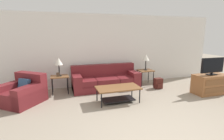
% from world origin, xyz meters
% --- Properties ---
extents(ground_plane, '(24.00, 24.00, 0.00)m').
position_xyz_m(ground_plane, '(0.00, 0.00, 0.00)').
color(ground_plane, gray).
extents(wall_back, '(9.18, 0.06, 2.60)m').
position_xyz_m(wall_back, '(0.00, 3.83, 1.30)').
color(wall_back, white).
rests_on(wall_back, ground_plane).
extents(couch, '(2.31, 0.91, 0.82)m').
position_xyz_m(couch, '(-0.12, 3.29, 0.30)').
color(couch, maroon).
rests_on(couch, ground_plane).
extents(armchair, '(1.39, 1.40, 0.80)m').
position_xyz_m(armchair, '(-2.68, 2.72, 0.28)').
color(armchair, maroon).
rests_on(armchair, ground_plane).
extents(coffee_table, '(1.22, 0.64, 0.44)m').
position_xyz_m(coffee_table, '(-0.12, 1.97, 0.32)').
color(coffee_table, brown).
rests_on(coffee_table, ground_plane).
extents(side_table_left, '(0.56, 0.45, 0.58)m').
position_xyz_m(side_table_left, '(-1.66, 3.25, 0.51)').
color(side_table_left, brown).
rests_on(side_table_left, ground_plane).
extents(side_table_right, '(0.56, 0.45, 0.58)m').
position_xyz_m(side_table_right, '(1.42, 3.25, 0.51)').
color(side_table_right, brown).
rests_on(side_table_right, ground_plane).
extents(table_lamp_left, '(0.25, 0.25, 0.59)m').
position_xyz_m(table_lamp_left, '(-1.66, 3.25, 1.03)').
color(table_lamp_left, black).
rests_on(table_lamp_left, side_table_left).
extents(table_lamp_right, '(0.25, 0.25, 0.59)m').
position_xyz_m(table_lamp_right, '(1.42, 3.25, 1.03)').
color(table_lamp_right, black).
rests_on(table_lamp_right, side_table_right).
extents(tv_console, '(1.10, 0.55, 0.62)m').
position_xyz_m(tv_console, '(2.97, 1.75, 0.31)').
color(tv_console, '#935B33').
rests_on(tv_console, ground_plane).
extents(television, '(0.86, 0.20, 0.55)m').
position_xyz_m(television, '(2.97, 1.75, 0.91)').
color(television, black).
rests_on(television, tv_console).
extents(backpack, '(0.27, 0.27, 0.37)m').
position_xyz_m(backpack, '(1.66, 2.72, 0.18)').
color(backpack, '#4C1E19').
rests_on(backpack, ground_plane).
extents(picture_frame, '(0.10, 0.04, 0.13)m').
position_xyz_m(picture_frame, '(-1.71, 3.18, 0.64)').
color(picture_frame, '#4C3828').
rests_on(picture_frame, side_table_left).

